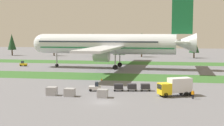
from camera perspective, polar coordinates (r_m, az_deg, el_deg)
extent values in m
plane|color=slate|center=(56.20, -1.62, -7.27)|extent=(400.00, 400.00, 0.00)
cube|color=#336028|center=(87.91, 2.42, -2.58)|extent=(320.00, 14.61, 0.01)
cube|color=#336028|center=(128.65, 4.62, 0.01)|extent=(320.00, 14.61, 0.01)
cylinder|color=silver|center=(108.83, -1.00, 3.55)|extent=(48.46, 9.26, 7.02)
sphere|color=silver|center=(116.62, -12.63, 3.55)|extent=(6.88, 6.88, 6.88)
cone|color=silver|center=(106.05, 13.09, 3.63)|extent=(8.53, 7.05, 6.67)
cube|color=#19703D|center=(108.88, -0.99, 2.90)|extent=(47.29, 9.34, 0.36)
cube|color=#283342|center=(109.50, -2.50, 4.02)|extent=(42.59, 9.05, 0.44)
cube|color=silver|center=(89.06, -2.00, 2.63)|extent=(9.14, 32.64, 0.63)
cylinder|color=#A3A3A8|center=(94.18, -1.96, 1.39)|extent=(4.88, 4.08, 3.86)
cube|color=silver|center=(127.56, 2.28, 3.53)|extent=(9.14, 32.64, 0.63)
cylinder|color=#A3A3A8|center=(123.10, 1.37, 2.38)|extent=(4.88, 4.08, 3.86)
cube|color=silver|center=(98.05, 12.84, 3.80)|extent=(4.82, 11.94, 0.44)
cube|color=silver|center=(114.01, 12.73, 4.04)|extent=(4.82, 11.94, 0.44)
cube|color=#19703D|center=(106.13, 12.88, 8.47)|extent=(6.90, 1.08, 11.93)
cylinder|color=#A3A3A8|center=(114.77, -10.18, 1.30)|extent=(0.44, 0.44, 6.95)
cylinder|color=black|center=(115.08, -10.15, -0.42)|extent=(1.22, 0.48, 1.20)
cylinder|color=#A3A3A8|center=(104.14, 0.60, 1.03)|extent=(0.44, 0.44, 6.70)
cylinder|color=black|center=(104.47, 0.60, -0.80)|extent=(1.73, 0.67, 1.70)
cylinder|color=#A3A3A8|center=(112.39, 1.45, 1.37)|extent=(0.44, 0.44, 6.70)
cylinder|color=black|center=(112.69, 1.44, -0.33)|extent=(1.73, 0.67, 1.70)
cube|color=silver|center=(66.77, -3.18, -4.61)|extent=(2.79, 1.73, 0.77)
cube|color=#283342|center=(66.61, -2.85, -3.90)|extent=(0.88, 1.20, 0.90)
cylinder|color=black|center=(66.35, -3.99, -5.02)|extent=(0.63, 0.30, 0.60)
cylinder|color=black|center=(67.43, -3.93, -4.85)|extent=(0.63, 0.30, 0.60)
cylinder|color=black|center=(66.27, -2.41, -5.02)|extent=(0.63, 0.30, 0.60)
cylinder|color=black|center=(67.35, -2.38, -4.85)|extent=(0.63, 0.30, 0.60)
cube|color=#A3A3A8|center=(66.79, 1.21, -4.85)|extent=(2.43, 1.86, 0.10)
cube|color=#2D2D33|center=(66.69, 1.21, -4.34)|extent=(2.13, 1.63, 1.10)
cylinder|color=black|center=(66.13, 0.50, -5.13)|extent=(0.41, 0.19, 0.40)
cylinder|color=black|center=(67.49, 0.48, -4.91)|extent=(0.41, 0.19, 0.40)
cylinder|color=black|center=(66.18, 1.96, -5.12)|extent=(0.41, 0.19, 0.40)
cylinder|color=black|center=(67.54, 1.90, -4.91)|extent=(0.41, 0.19, 0.40)
cube|color=#A3A3A8|center=(66.95, 3.70, -4.83)|extent=(2.43, 1.86, 0.10)
cube|color=#2D2D33|center=(66.84, 3.70, -4.33)|extent=(2.13, 1.63, 1.10)
cylinder|color=black|center=(66.25, 3.02, -5.12)|extent=(0.41, 0.19, 0.40)
cylinder|color=black|center=(67.60, 2.95, -4.90)|extent=(0.41, 0.19, 0.40)
cylinder|color=black|center=(66.38, 4.47, -5.11)|extent=(0.41, 0.19, 0.40)
cylinder|color=black|center=(67.73, 4.36, -4.89)|extent=(0.41, 0.19, 0.40)
cube|color=#A3A3A8|center=(67.23, 6.17, -4.81)|extent=(2.43, 1.86, 0.10)
cube|color=#2D2D33|center=(67.12, 6.18, -4.31)|extent=(2.13, 1.63, 1.10)
cylinder|color=black|center=(66.50, 5.52, -5.10)|extent=(0.41, 0.19, 0.40)
cylinder|color=black|center=(67.85, 5.40, -4.88)|extent=(0.41, 0.19, 0.40)
cylinder|color=black|center=(66.70, 6.96, -5.08)|extent=(0.41, 0.19, 0.40)
cylinder|color=black|center=(68.04, 6.81, -4.86)|extent=(0.41, 0.19, 0.40)
cube|color=yellow|center=(61.60, 9.67, -4.70)|extent=(2.99, 3.03, 2.20)
cube|color=#283342|center=(61.06, 8.79, -4.36)|extent=(0.98, 1.89, 0.97)
cube|color=silver|center=(63.05, 12.41, -3.97)|extent=(5.05, 4.05, 2.80)
cylinder|color=black|center=(60.83, 9.89, -5.89)|extent=(0.99, 0.69, 0.96)
cylinder|color=black|center=(62.59, 9.07, -5.56)|extent=(0.99, 0.69, 0.96)
cylinder|color=black|center=(62.94, 13.55, -5.58)|extent=(0.99, 0.69, 0.96)
cylinder|color=black|center=(64.64, 12.65, -5.27)|extent=(0.99, 0.69, 0.96)
cylinder|color=black|center=(63.51, 14.43, -5.50)|extent=(0.99, 0.69, 0.96)
cylinder|color=black|center=(65.19, 13.51, -5.19)|extent=(0.99, 0.69, 0.96)
cube|color=yellow|center=(120.74, -16.06, -0.23)|extent=(2.66, 1.42, 0.77)
cube|color=#283342|center=(120.85, -16.23, 0.17)|extent=(0.75, 1.12, 0.90)
cylinder|color=black|center=(120.84, -15.55, -0.40)|extent=(0.61, 0.23, 0.60)
cylinder|color=black|center=(119.88, -15.79, -0.45)|extent=(0.61, 0.23, 0.60)
cylinder|color=black|center=(121.69, -16.31, -0.38)|extent=(0.61, 0.23, 0.60)
cylinder|color=black|center=(120.73, -16.55, -0.43)|extent=(0.61, 0.23, 0.60)
cylinder|color=black|center=(60.84, 14.61, -6.04)|extent=(0.18, 0.18, 0.85)
cylinder|color=black|center=(60.88, 14.82, -6.04)|extent=(0.18, 0.18, 0.85)
cylinder|color=orange|center=(60.72, 14.73, -5.36)|extent=(0.36, 0.36, 0.62)
sphere|color=tan|center=(60.63, 14.74, -4.94)|extent=(0.24, 0.24, 0.24)
cylinder|color=orange|center=(60.69, 14.52, -5.39)|extent=(0.10, 0.10, 0.58)
cylinder|color=orange|center=(60.76, 14.95, -5.39)|extent=(0.10, 0.10, 0.58)
cube|color=#A3A3A8|center=(63.34, -11.08, -5.13)|extent=(2.02, 1.63, 1.68)
cube|color=#A3A3A8|center=(61.76, -7.83, -5.40)|extent=(2.03, 1.64, 1.57)
cube|color=#A3A3A8|center=(60.07, -1.76, -5.64)|extent=(2.04, 1.66, 1.61)
cone|color=orange|center=(81.38, -1.92, -3.03)|extent=(0.44, 0.44, 0.60)
cone|color=orange|center=(80.81, 10.90, -3.19)|extent=(0.44, 0.44, 0.60)
cylinder|color=#4C3823|center=(179.14, -17.98, 1.85)|extent=(0.70, 0.70, 3.21)
cone|color=#1E4223|center=(178.87, -18.04, 3.75)|extent=(4.63, 4.63, 8.65)
cylinder|color=#4C3823|center=(171.27, -10.68, 1.89)|extent=(0.70, 0.70, 3.37)
cone|color=#1E4223|center=(171.01, -10.72, 3.77)|extent=(4.80, 4.80, 7.84)
cylinder|color=#4C3823|center=(163.44, -3.52, 1.90)|extent=(0.70, 0.70, 3.89)
cone|color=#1E4223|center=(163.16, -3.53, 4.05)|extent=(6.31, 6.31, 8.43)
cylinder|color=#4C3823|center=(161.12, 5.50, 1.83)|extent=(0.70, 0.70, 3.91)
cone|color=#1E4223|center=(160.83, 5.52, 4.08)|extent=(5.42, 5.42, 8.75)
cylinder|color=#4C3823|center=(158.85, 14.92, 1.39)|extent=(0.70, 0.70, 2.67)
cone|color=#1E4223|center=(158.56, 14.97, 3.26)|extent=(5.05, 5.05, 7.73)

